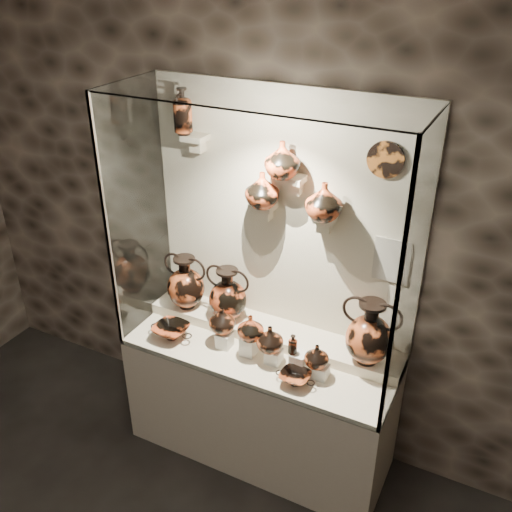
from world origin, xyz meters
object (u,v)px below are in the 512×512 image
(amphora_left, at_px, (186,282))
(ovoid_vase_b, at_px, (282,159))
(lekythos_tall, at_px, (183,109))
(ovoid_vase_c, at_px, (324,201))
(kylix_right, at_px, (295,377))
(amphora_mid, at_px, (228,294))
(jug_e, at_px, (317,356))
(lekythos_small, at_px, (293,343))
(jug_b, at_px, (251,328))
(ovoid_vase_a, at_px, (262,190))
(kylix_left, at_px, (171,331))
(jug_c, at_px, (270,339))
(amphora_right, at_px, (370,332))
(jug_a, at_px, (222,320))

(amphora_left, distance_m, ovoid_vase_b, 1.14)
(lekythos_tall, distance_m, ovoid_vase_c, 0.98)
(amphora_left, relative_size, kylix_right, 1.65)
(amphora_mid, xyz_separation_m, jug_e, (0.70, -0.21, -0.10))
(lekythos_small, height_order, ovoid_vase_b, ovoid_vase_b)
(jug_b, bearing_deg, kylix_right, -28.28)
(ovoid_vase_b, bearing_deg, amphora_mid, 175.18)
(jug_e, height_order, ovoid_vase_c, ovoid_vase_c)
(ovoid_vase_a, bearing_deg, kylix_left, -131.58)
(jug_e, relative_size, lekythos_tall, 0.50)
(ovoid_vase_a, xyz_separation_m, ovoid_vase_c, (0.38, -0.00, 0.00))
(amphora_mid, relative_size, jug_b, 2.20)
(jug_c, distance_m, lekythos_small, 0.15)
(amphora_right, bearing_deg, lekythos_small, -166.70)
(amphora_right, bearing_deg, ovoid_vase_b, 160.98)
(jug_a, relative_size, jug_b, 1.03)
(kylix_left, bearing_deg, amphora_mid, 62.98)
(amphora_left, distance_m, jug_c, 0.75)
(amphora_right, height_order, lekythos_tall, lekythos_tall)
(amphora_left, distance_m, ovoid_vase_a, 0.91)
(lekythos_tall, height_order, ovoid_vase_a, lekythos_tall)
(amphora_mid, distance_m, ovoid_vase_b, 1.00)
(kylix_right, distance_m, ovoid_vase_b, 1.23)
(lekythos_tall, xyz_separation_m, ovoid_vase_c, (0.90, -0.03, -0.39))
(kylix_right, distance_m, ovoid_vase_a, 1.09)
(jug_a, bearing_deg, jug_c, 8.07)
(jug_c, bearing_deg, jug_b, -178.38)
(ovoid_vase_b, bearing_deg, amphora_left, 171.57)
(ovoid_vase_b, bearing_deg, kylix_left, -164.89)
(amphora_mid, relative_size, lekythos_tall, 1.23)
(jug_a, height_order, jug_b, jug_b)
(amphora_mid, bearing_deg, jug_e, -29.33)
(lekythos_small, bearing_deg, lekythos_tall, 154.94)
(jug_a, height_order, lekythos_small, jug_a)
(amphora_mid, height_order, kylix_right, amphora_mid)
(jug_b, distance_m, ovoid_vase_b, 1.01)
(kylix_right, bearing_deg, ovoid_vase_a, 115.60)
(jug_e, xyz_separation_m, kylix_left, (-0.96, -0.07, -0.10))
(jug_b, bearing_deg, jug_e, -10.75)
(ovoid_vase_b, xyz_separation_m, ovoid_vase_c, (0.26, -0.00, -0.20))
(amphora_left, distance_m, kylix_left, 0.34)
(kylix_left, height_order, ovoid_vase_b, ovoid_vase_b)
(lekythos_tall, bearing_deg, lekythos_small, -25.40)
(ovoid_vase_a, bearing_deg, ovoid_vase_c, 14.56)
(amphora_left, bearing_deg, amphora_mid, 13.64)
(kylix_right, distance_m, lekythos_tall, 1.67)
(jug_a, bearing_deg, amphora_right, 23.24)
(jug_c, xyz_separation_m, ovoid_vase_c, (0.19, 0.25, 0.82))
(amphora_mid, bearing_deg, amphora_right, -13.72)
(lekythos_small, distance_m, kylix_left, 0.83)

